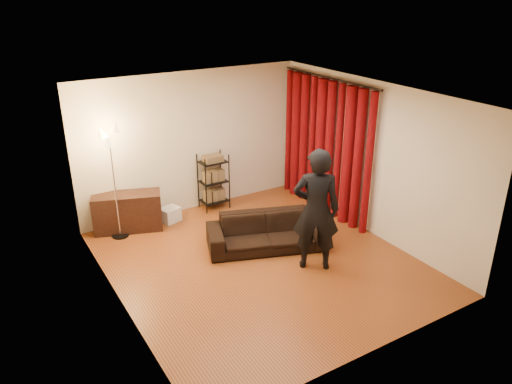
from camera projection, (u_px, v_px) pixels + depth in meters
floor at (260, 262)px, 8.06m from camera, size 5.00×5.00×0.00m
ceiling at (261, 96)px, 7.00m from camera, size 5.00×5.00×0.00m
wall_back at (192, 142)px, 9.49m from camera, size 5.00×0.00×5.00m
wall_front at (379, 257)px, 5.56m from camera, size 5.00×0.00×5.00m
wall_left at (113, 219)px, 6.45m from camera, size 0.00×5.00×5.00m
wall_right at (371, 159)px, 8.60m from camera, size 0.00×5.00×5.00m
curtain_rod at (329, 78)px, 8.96m from camera, size 0.04×2.65×0.04m
curtain at (325, 147)px, 9.46m from camera, size 0.22×2.65×2.55m
sofa at (267, 232)px, 8.39m from camera, size 2.13×1.41×0.58m
person at (316, 210)px, 7.57m from camera, size 0.86×0.79×1.96m
media_cabinet at (128, 212)px, 8.98m from camera, size 1.28×0.83×0.70m
storage_boxes at (171, 215)px, 9.36m from camera, size 0.40×0.35×0.28m
wire_shelf at (214, 181)px, 9.78m from camera, size 0.59×0.49×1.12m
floor_lamp at (114, 184)px, 8.48m from camera, size 0.45×0.45×2.00m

